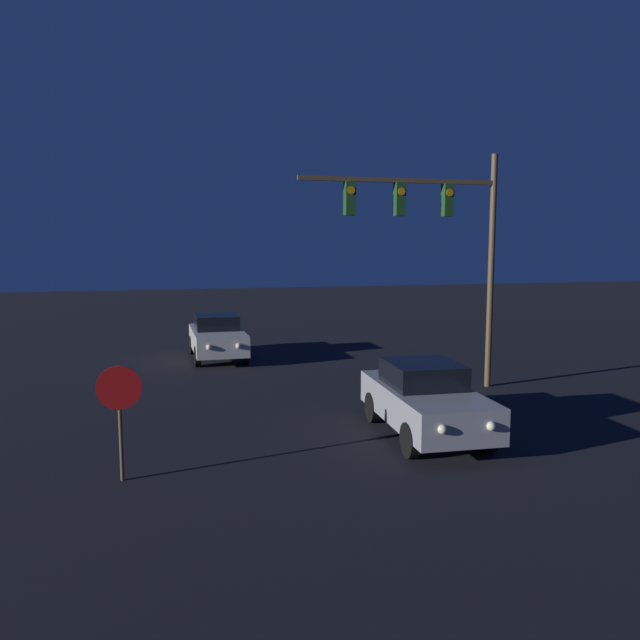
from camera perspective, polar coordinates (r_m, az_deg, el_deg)
car_near at (r=13.92m, az=9.58°, el=-7.15°), size 1.98×4.27×1.60m
car_far at (r=23.05m, az=-9.38°, el=-1.53°), size 1.86×4.23×1.60m
traffic_signal_mast at (r=17.98m, az=10.88°, el=8.23°), size 5.82×0.30×6.72m
stop_sign at (r=11.56m, az=-17.86°, el=-7.04°), size 0.78×0.07×2.08m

